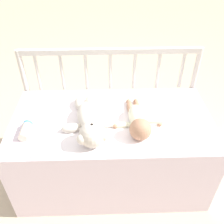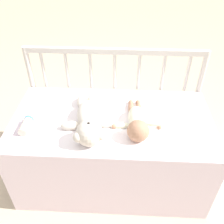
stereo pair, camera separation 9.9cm
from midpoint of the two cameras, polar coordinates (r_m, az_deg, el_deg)
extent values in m
plane|color=#C6B293|center=(1.92, -1.53, -13.95)|extent=(12.00, 12.00, 0.00)
cube|color=silver|center=(1.72, -1.68, -8.46)|extent=(1.23, 0.65, 0.54)
cylinder|color=beige|center=(1.97, -19.55, 1.99)|extent=(0.04, 0.04, 0.84)
cylinder|color=beige|center=(1.97, 15.85, 2.73)|extent=(0.04, 0.04, 0.84)
cube|color=beige|center=(1.67, -2.17, 13.68)|extent=(1.20, 0.03, 0.04)
cylinder|color=beige|center=(1.82, -18.14, 8.46)|extent=(0.02, 0.02, 0.27)
cylinder|color=beige|center=(1.78, -12.95, 8.76)|extent=(0.02, 0.02, 0.27)
cylinder|color=beige|center=(1.75, -7.55, 9.00)|extent=(0.02, 0.02, 0.27)
cylinder|color=beige|center=(1.74, -2.05, 9.16)|extent=(0.02, 0.02, 0.27)
cylinder|color=beige|center=(1.75, 3.46, 9.24)|extent=(0.02, 0.02, 0.27)
cylinder|color=beige|center=(1.77, 8.88, 9.24)|extent=(0.02, 0.02, 0.27)
cylinder|color=beige|center=(1.81, 14.12, 9.16)|extent=(0.02, 0.02, 0.27)
cube|color=white|center=(1.51, -2.27, -2.11)|extent=(0.84, 0.56, 0.01)
ellipsoid|color=silver|center=(1.48, -7.40, -1.01)|extent=(0.17, 0.28, 0.10)
sphere|color=silver|center=(1.33, -6.63, -5.21)|extent=(0.14, 0.14, 0.14)
sphere|color=tan|center=(1.30, -6.76, -3.94)|extent=(0.06, 0.06, 0.06)
sphere|color=black|center=(1.28, -6.84, -3.10)|extent=(0.02, 0.02, 0.02)
sphere|color=silver|center=(1.31, -4.00, -5.51)|extent=(0.06, 0.06, 0.06)
sphere|color=silver|center=(1.31, -9.05, -6.18)|extent=(0.06, 0.06, 0.06)
ellipsoid|color=silver|center=(1.46, -3.04, -2.61)|extent=(0.12, 0.07, 0.06)
ellipsoid|color=silver|center=(1.45, -11.15, -3.67)|extent=(0.12, 0.07, 0.06)
ellipsoid|color=silver|center=(1.63, -6.75, 2.25)|extent=(0.08, 0.14, 0.06)
ellipsoid|color=silver|center=(1.63, -9.17, 1.94)|extent=(0.08, 0.14, 0.06)
ellipsoid|color=#EAEACC|center=(1.48, 3.75, -0.94)|extent=(0.10, 0.19, 0.09)
sphere|color=tan|center=(1.37, 4.48, -4.04)|extent=(0.12, 0.12, 0.12)
ellipsoid|color=#EAEACC|center=(1.39, 7.99, -2.04)|extent=(0.14, 0.04, 0.03)
ellipsoid|color=#EAEACC|center=(1.46, 0.42, -3.07)|extent=(0.14, 0.04, 0.03)
sphere|color=tan|center=(1.48, 9.00, -2.81)|extent=(0.03, 0.03, 0.03)
sphere|color=tan|center=(1.45, -1.20, -3.32)|extent=(0.03, 0.03, 0.03)
ellipsoid|color=tan|center=(1.59, 4.05, 1.06)|extent=(0.04, 0.14, 0.04)
ellipsoid|color=tan|center=(1.59, 2.33, 0.98)|extent=(0.04, 0.14, 0.04)
sphere|color=tan|center=(1.65, 3.75, 2.46)|extent=(0.03, 0.03, 0.03)
sphere|color=tan|center=(1.64, 2.08, 2.40)|extent=(0.03, 0.03, 0.03)
cylinder|color=#F4E5CC|center=(1.51, -21.00, -4.19)|extent=(0.05, 0.12, 0.05)
cylinder|color=#4C99D8|center=(1.55, -20.46, -2.73)|extent=(0.05, 0.02, 0.05)
sphere|color=#EAC67F|center=(1.56, -20.30, -2.29)|extent=(0.04, 0.04, 0.04)
camera|label=1|loc=(0.05, -91.91, -1.51)|focal=40.00mm
camera|label=2|loc=(0.05, 88.09, 1.51)|focal=40.00mm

